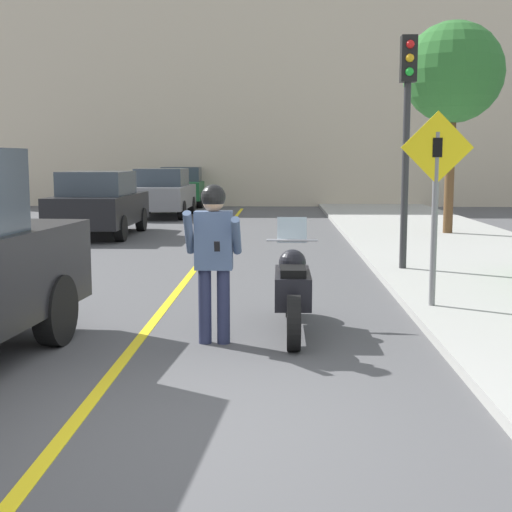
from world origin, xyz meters
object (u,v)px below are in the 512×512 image
Objects in this scene: traffic_light at (407,109)px; parked_car_grey at (163,192)px; motorcycle at (292,290)px; parked_car_green at (184,186)px; crossing_sign at (436,190)px; parked_car_black at (99,203)px; person_biker at (214,247)px; street_tree at (453,73)px.

traffic_light is 14.08m from parked_car_grey.
parked_car_green reaches higher than motorcycle.
motorcycle is 0.90× the size of crossing_sign.
parked_car_black is 1.00× the size of parked_car_green.
person_biker is at bearing -146.56° from motorcycle.
motorcycle is at bearing -75.77° from parked_car_grey.
street_tree reaches higher than crossing_sign.
parked_car_black is at bearing 138.05° from traffic_light.
street_tree is (4.16, 10.31, 3.62)m from motorcycle.
crossing_sign is 22.40m from parked_car_green.
parked_car_green is (0.56, 12.22, 0.00)m from parked_car_black.
traffic_light reaches higher than parked_car_green.
traffic_light is 9.39m from parked_car_black.
crossing_sign is 16.80m from parked_car_grey.
crossing_sign is at bearing 30.45° from person_biker.
traffic_light is 19.50m from parked_car_green.
person_biker reaches higher than parked_car_black.
motorcycle is 11.41m from parked_car_black.
street_tree is (2.18, 6.13, 1.30)m from traffic_light.
crossing_sign is (1.81, 1.00, 1.10)m from motorcycle.
crossing_sign is at bearing -68.91° from parked_car_grey.
parked_car_grey is (-8.39, 6.35, -3.26)m from street_tree.
parked_car_green is at bearing 105.81° from crossing_sign.
parked_car_green is at bearing 90.62° from parked_car_grey.
crossing_sign is at bearing -54.44° from parked_car_black.
person_biker is 0.41× the size of parked_car_grey.
person_biker is 23.36m from parked_car_green.
person_biker is 5.80m from traffic_light.
street_tree is 1.26× the size of parked_car_black.
street_tree is at bearing 65.24° from person_biker.
street_tree reaches higher than traffic_light.
traffic_light is at bearing -71.15° from parked_car_green.
person_biker is 0.70× the size of crossing_sign.
motorcycle is 0.53× the size of parked_car_grey.
motorcycle is 0.53× the size of parked_car_black.
person_biker is 0.44× the size of traffic_light.
person_biker is 12.36m from street_tree.
person_biker is (-0.85, -0.56, 0.56)m from motorcycle.
person_biker reaches higher than motorcycle.
street_tree is (2.35, 9.31, 2.52)m from crossing_sign.
person_biker is 0.41× the size of parked_car_green.
person_biker is 17.55m from parked_car_grey.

